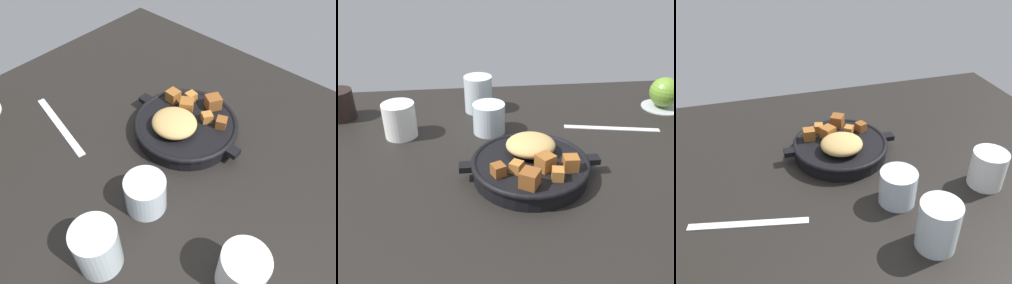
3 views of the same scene
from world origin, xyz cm
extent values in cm
cube|color=black|center=(0.00, 0.00, -1.20)|extent=(113.56, 86.19, 2.40)
cylinder|color=black|center=(5.11, -5.90, 1.70)|extent=(22.15, 22.15, 3.39)
torus|color=black|center=(5.11, -5.90, 3.12)|extent=(22.90, 22.90, 1.20)
cube|color=black|center=(17.40, -5.90, 2.88)|extent=(2.64, 2.40, 1.20)
cube|color=black|center=(-7.17, -5.90, 2.88)|extent=(2.64, 2.40, 1.20)
ellipsoid|color=tan|center=(5.69, -2.65, 5.08)|extent=(9.79, 9.34, 3.38)
cube|color=#935623|center=(7.39, -8.80, 4.87)|extent=(4.04, 4.04, 2.95)
cube|color=brown|center=(-1.39, -9.86, 4.48)|extent=(2.94, 3.03, 2.18)
cube|color=#A86B2D|center=(8.92, -12.26, 4.44)|extent=(2.49, 2.65, 2.10)
cube|color=#935623|center=(11.97, -9.47, 4.75)|extent=(2.85, 2.76, 2.72)
cube|color=#A86B2D|center=(1.98, -9.19, 4.42)|extent=(2.96, 3.01, 2.05)
cube|color=brown|center=(3.68, -13.71, 4.90)|extent=(4.25, 4.32, 3.01)
cube|color=silver|center=(28.19, 11.72, 0.18)|extent=(22.66, 6.06, 0.36)
cylinder|color=white|center=(-22.01, 13.70, 4.05)|extent=(7.40, 7.40, 8.10)
cylinder|color=silver|center=(-3.40, 25.99, 4.74)|extent=(7.32, 7.32, 9.48)
cylinder|color=silver|center=(-1.46, 13.42, 3.57)|extent=(7.57, 7.57, 7.14)
camera|label=1|loc=(-26.28, 35.14, 52.96)|focal=34.86mm
camera|label=2|loc=(-5.93, -63.98, 40.89)|focal=39.04mm
camera|label=3|loc=(24.29, 63.20, 49.97)|focal=38.06mm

